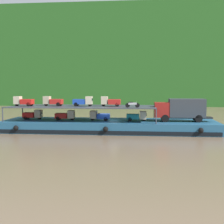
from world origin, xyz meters
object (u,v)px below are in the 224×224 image
at_px(mini_truck_lower_mid, 100,116).
at_px(motorcycle_upper_port, 132,104).
at_px(mini_truck_lower_fore, 137,116).
at_px(mini_truck_upper_fore, 83,101).
at_px(mini_truck_lower_stern, 33,114).
at_px(mini_truck_upper_mid, 53,101).
at_px(cargo_barge, 109,126).
at_px(mini_truck_upper_stern, 23,101).
at_px(mini_truck_lower_aft, 65,115).
at_px(mini_truck_upper_bow, 110,101).
at_px(covered_lorry, 181,109).

xyz_separation_m(mini_truck_lower_mid, motorcycle_upper_port, (4.66, -1.83, 1.74)).
bearing_deg(mini_truck_lower_fore, mini_truck_upper_fore, 177.12).
bearing_deg(mini_truck_lower_stern, motorcycle_upper_port, -10.28).
distance_m(mini_truck_lower_mid, mini_truck_upper_mid, 7.07).
relative_size(mini_truck_lower_mid, mini_truck_upper_mid, 1.01).
distance_m(cargo_barge, mini_truck_lower_mid, 1.98).
relative_size(cargo_barge, mini_truck_upper_stern, 10.72).
bearing_deg(mini_truck_upper_mid, mini_truck_lower_stern, 169.43).
bearing_deg(motorcycle_upper_port, mini_truck_lower_mid, 158.51).
distance_m(mini_truck_lower_mid, mini_truck_upper_stern, 11.05).
height_order(mini_truck_upper_mid, mini_truck_upper_fore, same).
bearing_deg(mini_truck_upper_mid, cargo_barge, 0.36).
xyz_separation_m(mini_truck_lower_aft, mini_truck_upper_fore, (2.58, 0.05, 2.00)).
height_order(mini_truck_lower_stern, mini_truck_upper_stern, mini_truck_upper_stern).
bearing_deg(mini_truck_upper_mid, mini_truck_upper_stern, -171.11).
relative_size(cargo_barge, mini_truck_lower_aft, 10.78).
bearing_deg(cargo_barge, mini_truck_upper_mid, -179.64).
bearing_deg(mini_truck_lower_aft, mini_truck_upper_bow, 1.90).
distance_m(mini_truck_upper_stern, mini_truck_upper_fore, 8.53).
bearing_deg(mini_truck_lower_mid, mini_truck_upper_fore, 174.18).
bearing_deg(mini_truck_upper_fore, mini_truck_lower_fore, -2.88).
bearing_deg(mini_truck_lower_mid, cargo_barge, 11.70).
bearing_deg(mini_truck_lower_aft, mini_truck_lower_mid, -2.16).
xyz_separation_m(mini_truck_upper_fore, motorcycle_upper_port, (7.01, -2.07, -0.26)).
relative_size(mini_truck_lower_stern, mini_truck_upper_stern, 1.00).
distance_m(cargo_barge, mini_truck_lower_fore, 4.20).
height_order(mini_truck_lower_stern, mini_truck_lower_fore, same).
relative_size(mini_truck_lower_mid, mini_truck_upper_bow, 1.01).
xyz_separation_m(covered_lorry, mini_truck_upper_fore, (-13.60, 0.09, 1.00)).
bearing_deg(mini_truck_upper_stern, cargo_barge, 3.24).
relative_size(mini_truck_upper_mid, mini_truck_upper_bow, 1.00).
relative_size(cargo_barge, mini_truck_upper_fore, 10.81).
height_order(mini_truck_lower_mid, mini_truck_upper_fore, mini_truck_upper_fore).
relative_size(mini_truck_lower_mid, mini_truck_lower_fore, 1.01).
bearing_deg(mini_truck_lower_aft, mini_truck_upper_fore, 1.20).
xyz_separation_m(cargo_barge, motorcycle_upper_port, (3.33, -2.11, 3.18)).
xyz_separation_m(mini_truck_upper_stern, mini_truck_upper_bow, (12.36, 0.81, 0.00)).
xyz_separation_m(covered_lorry, mini_truck_lower_aft, (-16.18, 0.04, -1.00)).
relative_size(mini_truck_lower_aft, mini_truck_lower_mid, 0.99).
distance_m(covered_lorry, mini_truck_lower_aft, 16.21).
bearing_deg(mini_truck_upper_mid, mini_truck_lower_aft, -1.21).
xyz_separation_m(mini_truck_lower_stern, mini_truck_upper_stern, (-0.92, -1.23, 2.00)).
height_order(mini_truck_lower_fore, mini_truck_upper_bow, mini_truck_upper_bow).
bearing_deg(mini_truck_lower_stern, mini_truck_lower_fore, -3.61).
bearing_deg(mini_truck_lower_stern, covered_lorry, -1.80).
bearing_deg(mini_truck_lower_stern, mini_truck_lower_mid, -4.69).
bearing_deg(covered_lorry, mini_truck_lower_aft, 179.87).
bearing_deg(motorcycle_upper_port, mini_truck_upper_stern, 174.77).
distance_m(mini_truck_lower_fore, mini_truck_upper_fore, 7.88).
relative_size(mini_truck_upper_fore, motorcycle_upper_port, 1.45).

